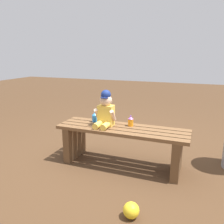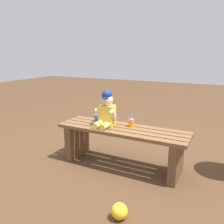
# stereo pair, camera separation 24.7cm
# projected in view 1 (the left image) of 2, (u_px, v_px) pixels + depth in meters

# --- Properties ---
(ground_plane) EXTENTS (16.00, 16.00, 0.00)m
(ground_plane) POSITION_uv_depth(u_px,v_px,m) (122.00, 164.00, 2.64)
(ground_plane) COLOR #4C331E
(park_bench) EXTENTS (1.44, 0.41, 0.44)m
(park_bench) POSITION_uv_depth(u_px,v_px,m) (122.00, 140.00, 2.57)
(park_bench) COLOR brown
(park_bench) RESTS_ON ground_plane
(child_figure) EXTENTS (0.23, 0.27, 0.40)m
(child_figure) POSITION_uv_depth(u_px,v_px,m) (105.00, 110.00, 2.56)
(child_figure) COLOR #F2C64C
(child_figure) RESTS_ON park_bench
(sippy_cup_left) EXTENTS (0.06, 0.06, 0.12)m
(sippy_cup_left) POSITION_uv_depth(u_px,v_px,m) (95.00, 117.00, 2.73)
(sippy_cup_left) COLOR #338CE5
(sippy_cup_left) RESTS_ON park_bench
(sippy_cup_right) EXTENTS (0.06, 0.06, 0.12)m
(sippy_cup_right) POSITION_uv_depth(u_px,v_px,m) (131.00, 121.00, 2.58)
(sippy_cup_right) COLOR orange
(sippy_cup_right) RESTS_ON park_bench
(toy_ball) EXTENTS (0.13, 0.13, 0.13)m
(toy_ball) POSITION_uv_depth(u_px,v_px,m) (131.00, 210.00, 1.77)
(toy_ball) COLOR yellow
(toy_ball) RESTS_ON ground_plane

